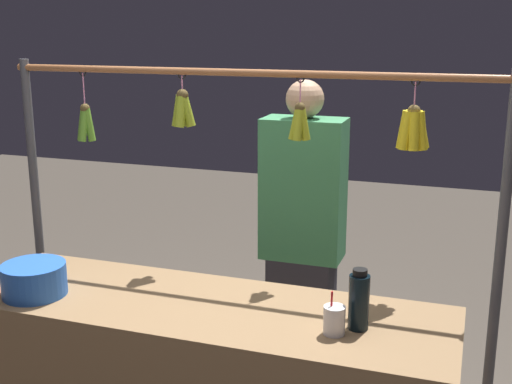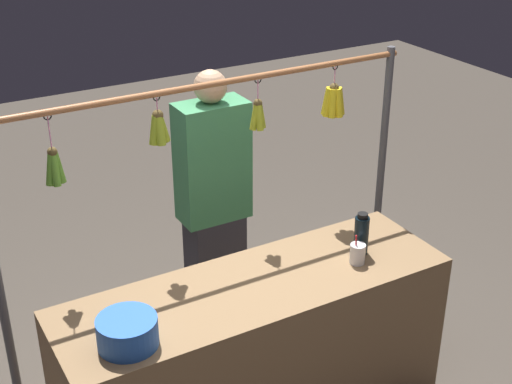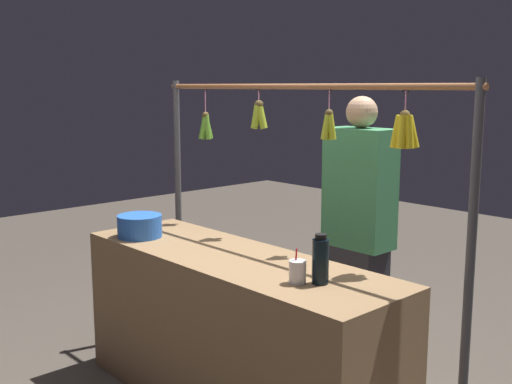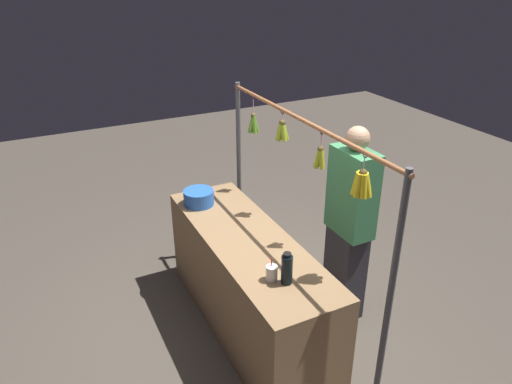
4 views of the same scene
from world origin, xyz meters
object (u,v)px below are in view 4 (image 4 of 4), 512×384
at_px(blue_bucket, 199,197).
at_px(water_bottle, 287,269).
at_px(vendor_person, 349,228).
at_px(drink_cup, 272,273).

bearing_deg(blue_bucket, water_bottle, -174.87).
relative_size(blue_bucket, vendor_person, 0.16).
height_order(blue_bucket, vendor_person, vendor_person).
height_order(water_bottle, vendor_person, vendor_person).
height_order(water_bottle, blue_bucket, water_bottle).
bearing_deg(drink_cup, water_bottle, -136.09).
height_order(blue_bucket, drink_cup, drink_cup).
bearing_deg(drink_cup, vendor_person, -68.36).
relative_size(water_bottle, drink_cup, 1.44).
distance_m(water_bottle, blue_bucket, 1.34).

